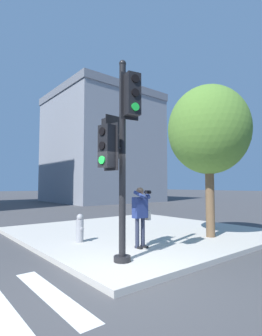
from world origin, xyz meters
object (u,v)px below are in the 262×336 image
object	(u,v)px
fire_hydrant	(80,228)
street_tree	(209,130)
traffic_signal_pole	(118,141)
person_photographer	(141,212)

from	to	relation	value
fire_hydrant	street_tree	bearing A→B (deg)	-28.54
traffic_signal_pole	street_tree	xyz separation A→B (m)	(4.02, 0.38, 0.84)
traffic_signal_pole	person_photographer	size ratio (longest dim) A/B	2.82
traffic_signal_pole	street_tree	size ratio (longest dim) A/B	0.91
fire_hydrant	traffic_signal_pole	bearing A→B (deg)	-98.55
traffic_signal_pole	street_tree	world-z (taller)	street_tree
person_photographer	fire_hydrant	bearing A→B (deg)	119.49
traffic_signal_pole	street_tree	bearing A→B (deg)	5.46
traffic_signal_pole	street_tree	distance (m)	4.13
street_tree	fire_hydrant	size ratio (longest dim) A/B	6.10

